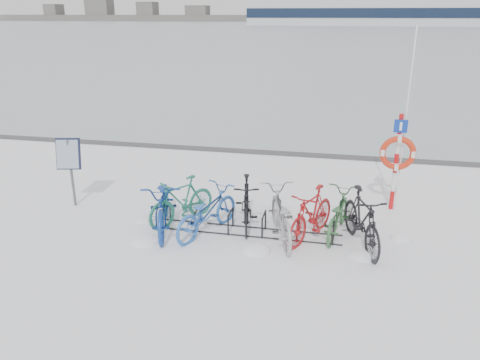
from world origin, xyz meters
The scene contains 16 objects.
ground centered at (0.00, 0.00, 0.00)m, with size 900.00×900.00×0.00m, color white.
ice_sheet centered at (0.00, 155.00, 0.01)m, with size 400.00×298.00×0.02m, color #A1AEB6.
quay_edge centered at (0.00, 5.90, 0.05)m, with size 400.00×0.25×0.10m, color #3F3F42.
bike_rack centered at (0.00, 0.00, 0.18)m, with size 4.00×0.48×0.46m.
info_board centered at (-4.37, 0.56, 1.21)m, with size 0.59×0.33×1.68m.
lifebuoy_station centered at (3.12, 1.90, 1.40)m, with size 0.80×0.23×4.17m.
shoreline centered at (-122.02, 260.00, 2.79)m, with size 180.00×12.00×9.50m.
bike_0 centered at (-1.79, -0.15, 0.59)m, with size 0.78×2.25×1.18m, color navy.
bike_1 centered at (-1.53, 0.24, 0.53)m, with size 0.50×1.76×1.06m, color #20725C.
bike_2 centered at (-0.83, -0.17, 0.51)m, with size 0.68×1.94×1.02m, color blue.
bike_3 centered at (-0.09, 0.37, 0.55)m, with size 0.52×1.83×1.10m, color black.
bike_4 centered at (0.72, -0.10, 0.54)m, with size 0.72×2.06×1.08m, color #999B9F.
bike_5 centered at (1.33, 0.06, 0.55)m, with size 0.52×1.83×1.10m, color #A8161A.
bike_6 centered at (1.86, 0.37, 0.48)m, with size 0.64×1.83×0.96m, color #2F6235.
bike_7 centered at (2.33, -0.12, 0.60)m, with size 0.56×1.98×1.19m, color black.
snow_drifts centered at (0.13, -0.48, 0.00)m, with size 5.95×1.74×0.21m.
Camera 1 is at (1.73, -8.85, 4.41)m, focal length 35.00 mm.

